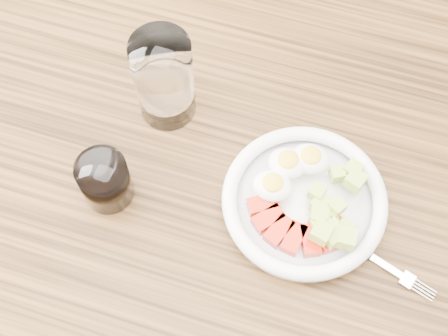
{
  "coord_description": "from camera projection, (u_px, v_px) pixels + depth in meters",
  "views": [
    {
      "loc": [
        0.09,
        -0.32,
        1.52
      ],
      "look_at": [
        -0.01,
        0.01,
        0.8
      ],
      "focal_mm": 50.0,
      "sensor_mm": 36.0,
      "label": 1
    }
  ],
  "objects": [
    {
      "name": "bowl",
      "position": [
        304.0,
        201.0,
        0.79
      ],
      "size": [
        0.21,
        0.21,
        0.05
      ],
      "color": "white",
      "rests_on": "dining_table"
    },
    {
      "name": "dining_table",
      "position": [
        228.0,
        214.0,
        0.91
      ],
      "size": [
        1.5,
        0.9,
        0.77
      ],
      "color": "brown",
      "rests_on": "ground"
    },
    {
      "name": "ground",
      "position": [
        227.0,
        313.0,
        1.52
      ],
      "size": [
        4.0,
        4.0,
        0.0
      ],
      "primitive_type": "plane",
      "color": "brown",
      "rests_on": "ground"
    },
    {
      "name": "water_glass",
      "position": [
        164.0,
        79.0,
        0.81
      ],
      "size": [
        0.08,
        0.08,
        0.14
      ],
      "primitive_type": "cylinder",
      "color": "white",
      "rests_on": "dining_table"
    },
    {
      "name": "fork",
      "position": [
        359.0,
        249.0,
        0.78
      ],
      "size": [
        0.17,
        0.06,
        0.01
      ],
      "color": "black",
      "rests_on": "dining_table"
    },
    {
      "name": "coffee_glass",
      "position": [
        105.0,
        181.0,
        0.79
      ],
      "size": [
        0.06,
        0.06,
        0.07
      ],
      "color": "white",
      "rests_on": "dining_table"
    }
  ]
}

